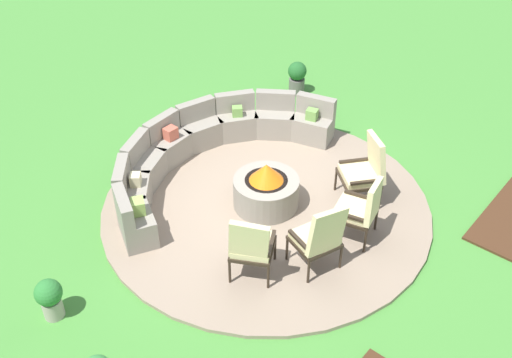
{
  "coord_description": "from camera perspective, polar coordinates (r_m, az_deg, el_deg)",
  "views": [
    {
      "loc": [
        -5.57,
        -4.46,
        5.99
      ],
      "look_at": [
        0.0,
        0.2,
        0.45
      ],
      "focal_mm": 42.36,
      "sensor_mm": 36.0,
      "label": 1
    }
  ],
  "objects": [
    {
      "name": "lounge_chair_front_left",
      "position": [
        7.8,
        -0.44,
        -6.24
      ],
      "size": [
        0.78,
        0.77,
        1.08
      ],
      "rotation": [
        0.0,
        0.0,
        5.22
      ],
      "color": "#2D2319",
      "rests_on": "patio_circle"
    },
    {
      "name": "curved_stone_bench",
      "position": [
        9.96,
        -4.9,
        2.84
      ],
      "size": [
        4.33,
        2.09,
        0.79
      ],
      "color": "gray",
      "rests_on": "patio_circle"
    },
    {
      "name": "lounge_chair_front_right",
      "position": [
        7.94,
        6.0,
        -5.42
      ],
      "size": [
        0.72,
        0.71,
        1.12
      ],
      "rotation": [
        0.0,
        0.0,
        5.95
      ],
      "color": "#2D2319",
      "rests_on": "patio_circle"
    },
    {
      "name": "lounge_chair_back_right",
      "position": [
        9.19,
        10.33,
        0.93
      ],
      "size": [
        0.81,
        0.85,
        1.12
      ],
      "rotation": [
        0.0,
        0.0,
        7.17
      ],
      "color": "#2D2319",
      "rests_on": "patio_circle"
    },
    {
      "name": "ground_plane",
      "position": [
        9.32,
        0.94,
        -2.68
      ],
      "size": [
        24.0,
        24.0,
        0.0
      ],
      "primitive_type": "plane",
      "color": "#478C38"
    },
    {
      "name": "fire_pit",
      "position": [
        9.1,
        0.97,
        -0.97
      ],
      "size": [
        1.0,
        1.0,
        0.75
      ],
      "color": "gray",
      "rests_on": "patio_circle"
    },
    {
      "name": "lounge_chair_back_left",
      "position": [
        8.51,
        9.87,
        -2.73
      ],
      "size": [
        0.69,
        0.7,
        1.01
      ],
      "rotation": [
        0.0,
        0.0,
        6.53
      ],
      "color": "#2D2319",
      "rests_on": "patio_circle"
    },
    {
      "name": "potted_plant_1",
      "position": [
        7.98,
        -18.9,
        -10.52
      ],
      "size": [
        0.34,
        0.34,
        0.59
      ],
      "color": "#A89E8E",
      "rests_on": "ground_plane"
    },
    {
      "name": "potted_plant_2",
      "position": [
        12.15,
        3.9,
        9.65
      ],
      "size": [
        0.37,
        0.37,
        0.67
      ],
      "color": "#605B56",
      "rests_on": "ground_plane"
    },
    {
      "name": "patio_circle",
      "position": [
        9.3,
        0.95,
        -2.54
      ],
      "size": [
        5.01,
        5.01,
        0.06
      ],
      "primitive_type": "cylinder",
      "color": "gray",
      "rests_on": "ground_plane"
    }
  ]
}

